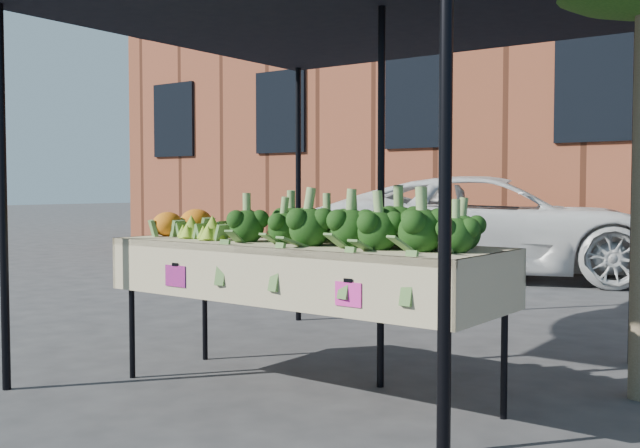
{
  "coord_description": "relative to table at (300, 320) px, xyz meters",
  "views": [
    {
      "loc": [
        2.69,
        -3.46,
        1.22
      ],
      "look_at": [
        0.09,
        0.15,
        1.0
      ],
      "focal_mm": 41.82,
      "sensor_mm": 36.0,
      "label": 1
    }
  ],
  "objects": [
    {
      "name": "ground",
      "position": [
        -0.09,
        0.05,
        -0.45
      ],
      "size": [
        90.0,
        90.0,
        0.0
      ],
      "primitive_type": "plane",
      "color": "#2E2E30"
    },
    {
      "name": "table",
      "position": [
        0.0,
        0.0,
        0.0
      ],
      "size": [
        2.42,
        0.86,
        0.9
      ],
      "color": "#BEB18A",
      "rests_on": "ground"
    },
    {
      "name": "canopy",
      "position": [
        -0.08,
        0.53,
        0.92
      ],
      "size": [
        3.16,
        3.16,
        2.74
      ],
      "primitive_type": null,
      "color": "black",
      "rests_on": "ground"
    },
    {
      "name": "broccoli_heap",
      "position": [
        0.36,
        0.03,
        0.59
      ],
      "size": [
        1.56,
        0.59,
        0.28
      ],
      "primitive_type": "ellipsoid",
      "color": "black",
      "rests_on": "table"
    },
    {
      "name": "romanesco_cluster",
      "position": [
        -0.67,
        0.04,
        0.56
      ],
      "size": [
        0.45,
        0.59,
        0.22
      ],
      "primitive_type": "ellipsoid",
      "color": "#A2BA32",
      "rests_on": "table"
    },
    {
      "name": "cauliflower_pair",
      "position": [
        -1.04,
        0.07,
        0.55
      ],
      "size": [
        0.25,
        0.45,
        0.19
      ],
      "primitive_type": "ellipsoid",
      "color": "orange",
      "rests_on": "table"
    },
    {
      "name": "vehicle",
      "position": [
        -1.4,
        6.22,
        2.02
      ],
      "size": [
        2.08,
        2.62,
        4.95
      ],
      "primitive_type": "imported",
      "rotation": [
        0.0,
        0.0,
        1.92
      ],
      "color": "white",
      "rests_on": "ground"
    },
    {
      "name": "building_left",
      "position": [
        -5.09,
        12.05,
        4.05
      ],
      "size": [
        12.0,
        8.0,
        9.0
      ],
      "primitive_type": "cube",
      "color": "brown",
      "rests_on": "ground"
    }
  ]
}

